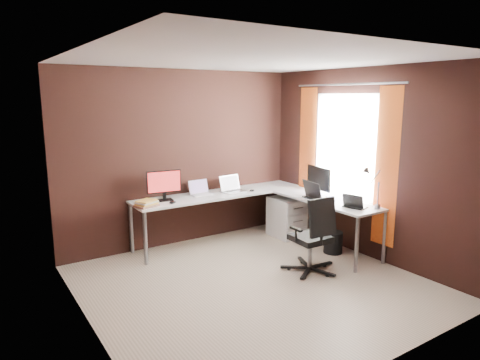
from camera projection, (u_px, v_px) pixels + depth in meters
name	position (u px, v px, depth m)	size (l,w,h in m)	color
room	(275.00, 171.00, 4.91)	(3.60, 3.60, 2.50)	#B7A48E
desk	(260.00, 199.00, 6.09)	(2.65, 2.25, 0.73)	white
drawer_pedestal	(287.00, 217.00, 6.57)	(0.42, 0.50, 0.60)	white
monitor_left	(164.00, 184.00, 5.78)	(0.47, 0.16, 0.41)	black
monitor_right	(319.00, 180.00, 6.00)	(0.15, 0.52, 0.43)	black
laptop_white	(200.00, 191.00, 6.16)	(0.32, 0.23, 0.21)	white
laptop_silver	(232.00, 188.00, 6.37)	(0.38, 0.29, 0.23)	silver
laptop_black_big	(316.00, 195.00, 5.87)	(0.33, 0.43, 0.26)	black
laptop_black_small	(354.00, 205.00, 5.42)	(0.26, 0.32, 0.19)	black
book_stack	(146.00, 204.00, 5.48)	(0.32, 0.29, 0.08)	#90624D
mouse_left	(173.00, 202.00, 5.64)	(0.09, 0.06, 0.04)	black
mouse_corner	(252.00, 190.00, 6.36)	(0.08, 0.05, 0.03)	black
desk_lamp	(371.00, 183.00, 5.33)	(0.18, 0.21, 0.53)	slate
office_chair	(312.00, 250.00, 5.21)	(0.54, 0.54, 0.96)	black
wastebasket	(333.00, 242.00, 5.88)	(0.26, 0.26, 0.30)	black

